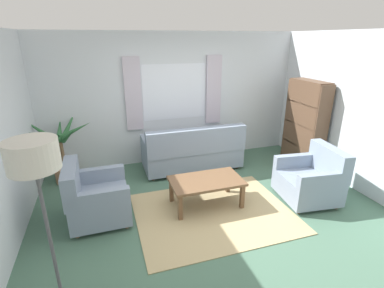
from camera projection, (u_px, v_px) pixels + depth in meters
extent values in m
plane|color=#476B56|center=(214.00, 213.00, 4.31)|extent=(6.24, 6.24, 0.00)
cube|color=silver|center=(174.00, 99.00, 5.87)|extent=(5.32, 0.12, 2.60)
cube|color=silver|center=(369.00, 115.00, 4.62)|extent=(0.12, 4.40, 2.60)
cube|color=white|center=(175.00, 92.00, 5.76)|extent=(1.30, 0.01, 1.10)
cube|color=silver|center=(133.00, 95.00, 5.50)|extent=(0.32, 0.06, 1.40)
cube|color=silver|center=(213.00, 90.00, 5.97)|extent=(0.32, 0.06, 1.40)
cube|color=tan|center=(214.00, 213.00, 4.30)|extent=(2.28, 1.79, 0.01)
cube|color=gray|center=(192.00, 156.00, 5.73)|extent=(1.90, 0.80, 0.38)
cube|color=gray|center=(197.00, 141.00, 5.29)|extent=(1.90, 0.20, 0.48)
cube|color=gray|center=(232.00, 137.00, 5.87)|extent=(0.16, 0.80, 0.24)
cube|color=gray|center=(148.00, 146.00, 5.37)|extent=(0.16, 0.80, 0.24)
cylinder|color=brown|center=(224.00, 156.00, 6.32)|extent=(0.06, 0.06, 0.06)
cylinder|color=brown|center=(148.00, 166.00, 5.83)|extent=(0.06, 0.06, 0.06)
cylinder|color=brown|center=(236.00, 167.00, 5.78)|extent=(0.06, 0.06, 0.06)
cylinder|color=brown|center=(153.00, 179.00, 5.29)|extent=(0.06, 0.06, 0.06)
cube|color=gray|center=(100.00, 204.00, 4.10)|extent=(0.81, 0.85, 0.36)
cube|color=gray|center=(71.00, 182.00, 3.86)|extent=(0.19, 0.84, 0.46)
cube|color=gray|center=(99.00, 199.00, 3.68)|extent=(0.80, 0.13, 0.22)
cube|color=gray|center=(97.00, 175.00, 4.32)|extent=(0.80, 0.13, 0.22)
cylinder|color=brown|center=(127.00, 226.00, 3.96)|extent=(0.05, 0.05, 0.06)
cylinder|color=brown|center=(122.00, 201.00, 4.57)|extent=(0.05, 0.05, 0.06)
cylinder|color=brown|center=(77.00, 235.00, 3.77)|extent=(0.05, 0.05, 0.06)
cylinder|color=brown|center=(79.00, 208.00, 4.38)|extent=(0.05, 0.05, 0.06)
cube|color=gray|center=(307.00, 186.00, 4.59)|extent=(0.89, 0.92, 0.36)
cube|color=gray|center=(329.00, 161.00, 4.51)|extent=(0.27, 0.85, 0.46)
cube|color=gray|center=(297.00, 161.00, 4.82)|extent=(0.81, 0.21, 0.22)
cube|color=gray|center=(323.00, 180.00, 4.16)|extent=(0.81, 0.21, 0.22)
cylinder|color=brown|center=(277.00, 189.00, 4.92)|extent=(0.05, 0.05, 0.06)
cylinder|color=brown|center=(298.00, 211.00, 4.29)|extent=(0.05, 0.05, 0.06)
cylinder|color=brown|center=(310.00, 186.00, 5.03)|extent=(0.05, 0.05, 0.06)
cylinder|color=brown|center=(336.00, 207.00, 4.41)|extent=(0.05, 0.05, 0.06)
cube|color=brown|center=(206.00, 181.00, 4.37)|extent=(1.10, 0.64, 0.04)
cube|color=brown|center=(180.00, 208.00, 4.08)|extent=(0.06, 0.06, 0.40)
cube|color=brown|center=(242.00, 197.00, 4.36)|extent=(0.06, 0.06, 0.40)
cube|color=brown|center=(171.00, 190.00, 4.54)|extent=(0.06, 0.06, 0.40)
cube|color=brown|center=(228.00, 181.00, 4.82)|extent=(0.06, 0.06, 0.40)
cylinder|color=#9E6B4C|center=(66.00, 174.00, 5.21)|extent=(0.36, 0.36, 0.29)
cylinder|color=brown|center=(62.00, 155.00, 5.07)|extent=(0.07, 0.07, 0.48)
cone|color=#2D6638|center=(76.00, 130.00, 5.01)|extent=(0.55, 0.13, 0.31)
cone|color=#2D6638|center=(70.00, 124.00, 5.22)|extent=(0.32, 0.63, 0.43)
cone|color=#2D6638|center=(60.00, 128.00, 5.16)|extent=(0.11, 0.52, 0.29)
cone|color=#2D6638|center=(38.00, 130.00, 4.89)|extent=(0.59, 0.25, 0.49)
cone|color=#2D6638|center=(43.00, 136.00, 4.76)|extent=(0.46, 0.33, 0.35)
cone|color=#2D6638|center=(55.00, 138.00, 4.72)|extent=(0.14, 0.45, 0.32)
cone|color=#2D6638|center=(69.00, 135.00, 4.84)|extent=(0.36, 0.38, 0.39)
cube|color=brown|center=(321.00, 131.00, 5.29)|extent=(0.30, 0.04, 1.70)
cube|color=brown|center=(291.00, 119.00, 6.09)|extent=(0.30, 0.04, 1.70)
cube|color=brown|center=(299.00, 125.00, 5.65)|extent=(0.02, 0.90, 1.70)
cube|color=brown|center=(299.00, 163.00, 5.98)|extent=(0.30, 0.86, 0.02)
cube|color=brown|center=(302.00, 144.00, 5.83)|extent=(0.30, 0.86, 0.02)
cube|color=brown|center=(305.00, 124.00, 5.69)|extent=(0.30, 0.86, 0.02)
cube|color=brown|center=(308.00, 103.00, 5.54)|extent=(0.30, 0.86, 0.02)
cube|color=brown|center=(311.00, 81.00, 5.39)|extent=(0.30, 0.86, 0.02)
cube|color=#5B8E93|center=(316.00, 144.00, 5.46)|extent=(0.25, 0.05, 0.26)
cube|color=#2D2D33|center=(313.00, 144.00, 5.53)|extent=(0.27, 0.05, 0.20)
cube|color=#7F478C|center=(310.00, 142.00, 5.60)|extent=(0.23, 0.08, 0.23)
cube|color=#2D2D33|center=(307.00, 141.00, 5.69)|extent=(0.24, 0.08, 0.21)
cube|color=#5B8E93|center=(303.00, 139.00, 5.78)|extent=(0.27, 0.10, 0.22)
cube|color=#2D2D33|center=(301.00, 137.00, 5.85)|extent=(0.24, 0.06, 0.26)
cube|color=#5B8E93|center=(298.00, 136.00, 5.92)|extent=(0.28, 0.07, 0.24)
cube|color=orange|center=(296.00, 134.00, 5.99)|extent=(0.27, 0.08, 0.29)
cube|color=#7F478C|center=(293.00, 134.00, 6.07)|extent=(0.25, 0.07, 0.24)
cylinder|color=#4C4C51|center=(52.00, 248.00, 2.47)|extent=(0.03, 0.03, 1.49)
cylinder|color=beige|center=(32.00, 155.00, 2.16)|extent=(0.39, 0.39, 0.24)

